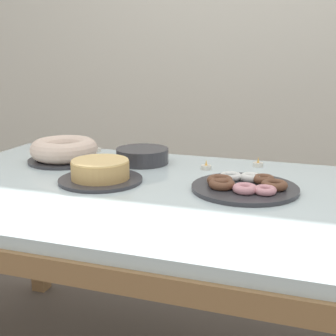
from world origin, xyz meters
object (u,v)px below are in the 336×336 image
object	(u,v)px
cake_golden_bundt	(64,151)
tealight_near_front	(258,164)
tealight_near_cakes	(97,150)
plate_stack	(142,156)
tealight_right_edge	(206,167)
cake_chocolate_round	(100,172)
pastry_platter	(245,186)

from	to	relation	value
cake_golden_bundt	tealight_near_front	size ratio (longest dim) A/B	7.31
tealight_near_cakes	plate_stack	bearing A→B (deg)	-25.68
plate_stack	tealight_near_front	world-z (taller)	plate_stack
plate_stack	cake_golden_bundt	bearing A→B (deg)	-165.64
tealight_near_front	tealight_right_edge	bearing A→B (deg)	-149.47
plate_stack	tealight_right_edge	distance (m)	0.27
tealight_right_edge	tealight_near_cakes	bearing A→B (deg)	164.91
tealight_near_front	tealight_near_cakes	distance (m)	0.72
cake_chocolate_round	tealight_near_front	distance (m)	0.62
cake_chocolate_round	tealight_near_front	xyz separation A→B (m)	(0.49, 0.39, -0.02)
plate_stack	tealight_near_cakes	distance (m)	0.30
pastry_platter	tealight_right_edge	bearing A→B (deg)	129.72
cake_golden_bundt	tealight_right_edge	bearing A→B (deg)	6.38
pastry_platter	plate_stack	world-z (taller)	plate_stack
tealight_near_cakes	tealight_right_edge	bearing A→B (deg)	-15.09
tealight_right_edge	pastry_platter	bearing A→B (deg)	-50.28
tealight_right_edge	tealight_near_front	size ratio (longest dim) A/B	1.00
cake_golden_bundt	plate_stack	distance (m)	0.32
plate_stack	tealight_right_edge	world-z (taller)	plate_stack
cake_golden_bundt	cake_chocolate_round	bearing A→B (deg)	-38.58
plate_stack	tealight_near_cakes	xyz separation A→B (m)	(-0.27, 0.13, -0.02)
cake_chocolate_round	plate_stack	world-z (taller)	cake_chocolate_round
tealight_right_edge	tealight_near_front	bearing A→B (deg)	30.53
cake_golden_bundt	tealight_near_cakes	size ratio (longest dim) A/B	7.31
plate_stack	tealight_near_front	distance (m)	0.46
cake_golden_bundt	tealight_near_cakes	bearing A→B (deg)	80.05
plate_stack	tealight_near_front	size ratio (longest dim) A/B	5.25
pastry_platter	cake_chocolate_round	bearing A→B (deg)	-173.33
cake_chocolate_round	cake_golden_bundt	xyz separation A→B (m)	(-0.27, 0.22, 0.01)
tealight_right_edge	tealight_near_cakes	size ratio (longest dim) A/B	1.00
cake_golden_bundt	pastry_platter	xyz separation A→B (m)	(0.76, -0.16, -0.03)
tealight_right_edge	tealight_near_front	distance (m)	0.21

